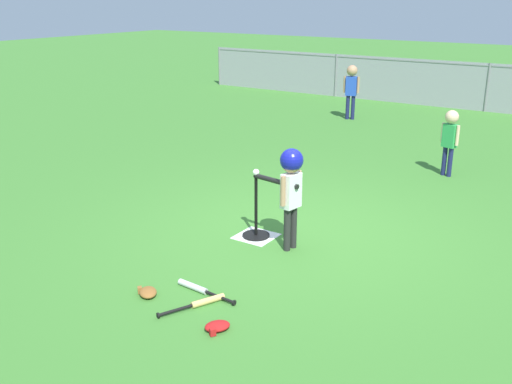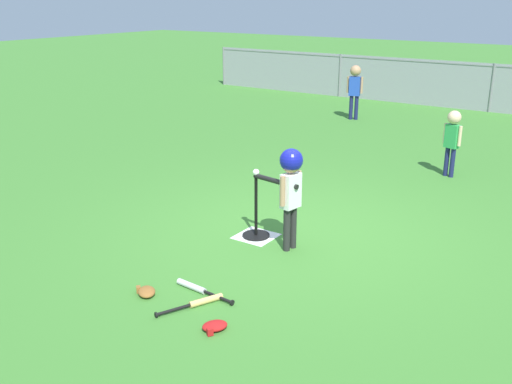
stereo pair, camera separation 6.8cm
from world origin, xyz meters
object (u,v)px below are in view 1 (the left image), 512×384
(fielder_near_right, at_px, (351,85))
(glove_by_plate, at_px, (217,326))
(batter_child, at_px, (291,179))
(batting_tee, at_px, (256,227))
(glove_near_bats, at_px, (148,292))
(fielder_deep_center, at_px, (450,134))
(baseball_on_tee, at_px, (256,172))
(spare_bat_silver, at_px, (198,289))
(spare_bat_wood, at_px, (201,303))

(fielder_near_right, xyz_separation_m, glove_by_plate, (2.81, -8.67, -0.74))
(batter_child, height_order, fielder_near_right, fielder_near_right)
(batting_tee, distance_m, glove_by_plate, 2.04)
(batter_child, xyz_separation_m, fielder_near_right, (-2.47, 6.89, -0.04))
(glove_by_plate, height_order, glove_near_bats, same)
(batter_child, height_order, glove_near_bats, batter_child)
(fielder_deep_center, relative_size, glove_near_bats, 3.81)
(baseball_on_tee, distance_m, batter_child, 0.51)
(fielder_deep_center, distance_m, spare_bat_silver, 5.18)
(baseball_on_tee, height_order, fielder_deep_center, fielder_deep_center)
(fielder_deep_center, height_order, spare_bat_wood, fielder_deep_center)
(spare_bat_silver, xyz_separation_m, spare_bat_wood, (0.19, -0.20, 0.00))
(fielder_near_right, bearing_deg, baseball_on_tee, -73.88)
(fielder_near_right, height_order, glove_near_bats, fielder_near_right)
(spare_bat_silver, bearing_deg, fielder_near_right, 105.29)
(batting_tee, relative_size, fielder_near_right, 0.62)
(fielder_near_right, relative_size, glove_by_plate, 4.45)
(fielder_deep_center, bearing_deg, glove_by_plate, -93.09)
(batting_tee, bearing_deg, fielder_near_right, 106.12)
(glove_by_plate, bearing_deg, fielder_near_right, 107.95)
(fielder_near_right, bearing_deg, fielder_deep_center, -45.45)
(batting_tee, height_order, glove_by_plate, batting_tee)
(batting_tee, xyz_separation_m, fielder_near_right, (-1.97, 6.81, 0.65))
(fielder_deep_center, height_order, glove_by_plate, fielder_deep_center)
(spare_bat_wood, bearing_deg, fielder_near_right, 106.15)
(fielder_near_right, xyz_separation_m, glove_near_bats, (1.90, -8.55, -0.74))
(batting_tee, bearing_deg, baseball_on_tee, 180.00)
(batting_tee, xyz_separation_m, glove_by_plate, (0.84, -1.86, -0.09))
(spare_bat_silver, distance_m, glove_by_plate, 0.71)
(fielder_deep_center, relative_size, fielder_near_right, 0.85)
(batting_tee, xyz_separation_m, glove_near_bats, (-0.07, -1.74, -0.09))
(batting_tee, bearing_deg, spare_bat_wood, -73.75)
(fielder_near_right, bearing_deg, glove_by_plate, -72.05)
(batting_tee, xyz_separation_m, batter_child, (0.50, -0.08, 0.69))
(batting_tee, bearing_deg, batter_child, -8.84)
(glove_by_plate, bearing_deg, glove_near_bats, 172.88)
(batter_child, bearing_deg, spare_bat_silver, -99.21)
(fielder_near_right, xyz_separation_m, spare_bat_silver, (2.25, -8.23, -0.75))
(batter_child, height_order, fielder_deep_center, batter_child)
(batting_tee, relative_size, glove_by_plate, 2.75)
(fielder_deep_center, bearing_deg, fielder_near_right, 134.55)
(glove_near_bats, bearing_deg, spare_bat_silver, 43.24)
(fielder_near_right, relative_size, spare_bat_silver, 1.74)
(baseball_on_tee, relative_size, fielder_deep_center, 0.07)
(spare_bat_silver, xyz_separation_m, glove_near_bats, (-0.35, -0.33, 0.01))
(fielder_near_right, distance_m, glove_by_plate, 9.14)
(fielder_near_right, height_order, glove_by_plate, fielder_near_right)
(fielder_deep_center, height_order, glove_near_bats, fielder_deep_center)
(spare_bat_wood, height_order, glove_by_plate, glove_by_plate)
(spare_bat_wood, bearing_deg, spare_bat_silver, 134.09)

